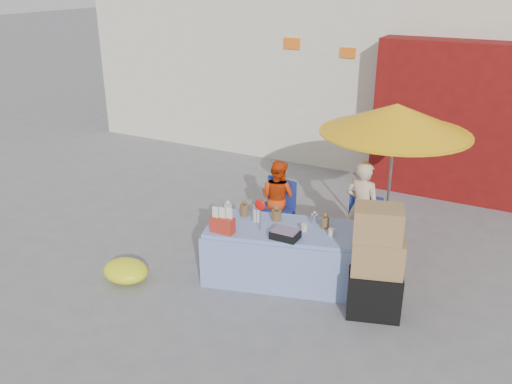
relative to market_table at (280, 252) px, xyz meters
The scene contains 9 objects.
ground 0.76m from the market_table, 146.61° to the right, with size 80.00×80.00×0.00m, color slate.
market_table is the anchor object (origin of this frame).
chair_left 1.13m from the market_table, 120.51° to the left, with size 0.55×0.54×0.85m.
chair_right 1.19m from the market_table, 54.95° to the left, with size 0.55×0.54×0.85m.
vendor_orange 1.26m from the market_table, 117.46° to the left, with size 0.56×0.43×1.14m, color #E23D0B.
vendor_beige 1.33m from the market_table, 58.45° to the left, with size 0.49×0.32×1.33m, color beige.
umbrella 2.20m from the market_table, 52.05° to the left, with size 1.90×1.90×2.09m.
box_stack 1.28m from the market_table, ahead, with size 0.70×0.63×1.30m.
tarp_bundle 1.95m from the market_table, 150.07° to the right, with size 0.60×0.48×0.27m, color #F5FB1A.
Camera 1 is at (3.08, -5.03, 3.62)m, focal length 38.00 mm.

